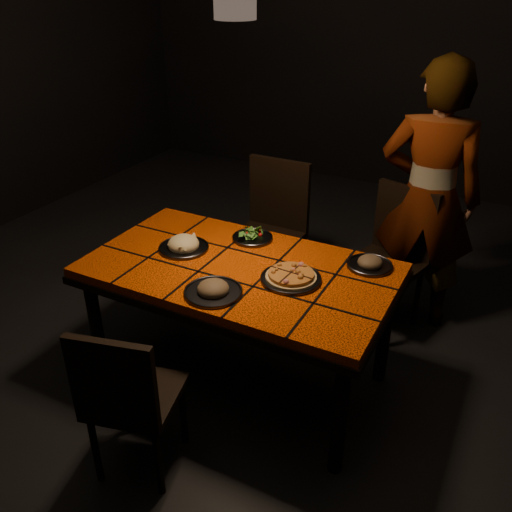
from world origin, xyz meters
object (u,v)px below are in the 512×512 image
at_px(chair_near, 127,395).
at_px(plate_pizza, 291,277).
at_px(chair_far_left, 272,223).
at_px(chair_far_right, 394,250).
at_px(dining_table, 240,279).
at_px(plate_pasta, 184,245).
at_px(diner, 428,199).

height_order(chair_near, plate_pizza, chair_near).
xyz_separation_m(chair_far_left, plate_pizza, (0.56, -0.93, 0.20)).
bearing_deg(chair_near, chair_far_right, -125.03).
bearing_deg(dining_table, plate_pasta, 176.44).
distance_m(chair_near, plate_pizza, 0.96).
height_order(dining_table, diner, diner).
distance_m(plate_pizza, plate_pasta, 0.67).
bearing_deg(dining_table, diner, 56.98).
bearing_deg(chair_far_right, plate_pizza, -89.85).
xyz_separation_m(chair_far_right, plate_pasta, (-0.95, -0.95, 0.24)).
bearing_deg(diner, plate_pasta, 39.33).
height_order(chair_near, chair_far_left, chair_far_left).
xyz_separation_m(dining_table, plate_pasta, (-0.37, 0.02, 0.10)).
bearing_deg(chair_near, plate_pizza, -130.46).
bearing_deg(dining_table, chair_far_right, 59.18).
xyz_separation_m(chair_near, chair_far_left, (-0.15, 1.75, 0.08)).
bearing_deg(chair_far_left, chair_near, -84.24).
height_order(chair_far_left, plate_pizza, chair_far_left).
bearing_deg(chair_far_left, dining_table, -73.46).
distance_m(dining_table, chair_far_left, 0.96).
distance_m(dining_table, chair_far_right, 1.14).
xyz_separation_m(chair_near, plate_pizza, (0.41, 0.82, 0.28)).
relative_size(diner, plate_pizza, 5.61).
xyz_separation_m(chair_far_left, plate_pasta, (-0.11, -0.90, 0.21)).
bearing_deg(chair_near, chair_far_left, -99.08).
distance_m(chair_near, plate_pasta, 0.93).
bearing_deg(plate_pizza, chair_far_right, 73.94).
relative_size(diner, plate_pasta, 6.20).
distance_m(dining_table, chair_near, 0.85).
distance_m(chair_far_left, plate_pasta, 0.93).
bearing_deg(plate_pizza, plate_pasta, 177.44).
relative_size(chair_far_right, diner, 0.54).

